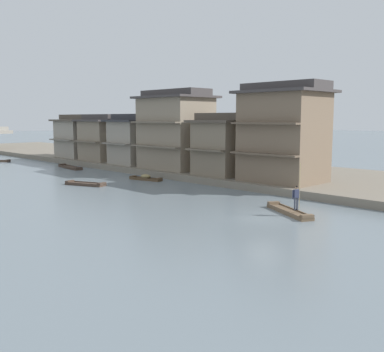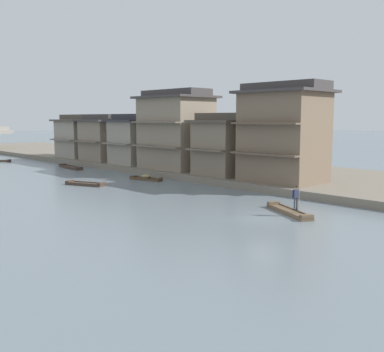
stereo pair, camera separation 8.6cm
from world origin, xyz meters
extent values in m
plane|color=slate|center=(0.00, 0.00, 0.00)|extent=(400.00, 400.00, 0.00)
cube|color=slate|center=(16.58, 30.00, 0.32)|extent=(18.00, 110.00, 0.64)
cube|color=brown|center=(2.37, -0.26, 0.11)|extent=(3.04, 4.66, 0.21)
cube|color=brown|center=(3.42, 1.72, 0.31)|extent=(0.89, 0.70, 0.19)
cube|color=brown|center=(1.33, -2.25, 0.31)|extent=(0.89, 0.70, 0.19)
cube|color=brown|center=(2.00, -0.07, 0.25)|extent=(2.07, 3.83, 0.08)
cube|color=brown|center=(2.74, -0.46, 0.25)|extent=(2.07, 3.83, 0.08)
cube|color=black|center=(1.90, -0.97, 0.43)|extent=(0.18, 0.24, 0.05)
cylinder|color=#333847|center=(1.88, -1.01, 0.84)|extent=(0.11, 0.11, 0.78)
cube|color=black|center=(2.06, -1.04, 0.43)|extent=(0.18, 0.24, 0.05)
cylinder|color=#333847|center=(2.04, -1.08, 0.84)|extent=(0.11, 0.11, 0.78)
cube|color=#2D334C|center=(1.96, -1.04, 1.49)|extent=(0.37, 0.31, 0.52)
cylinder|color=#2D334C|center=(1.79, -0.90, 1.42)|extent=(0.08, 0.08, 0.56)
cylinder|color=#2D334C|center=(2.18, -1.07, 1.42)|extent=(0.08, 0.08, 0.56)
sphere|color=#A37A5B|center=(1.96, -1.04, 1.89)|extent=(0.20, 0.20, 0.20)
sphere|color=black|center=(1.96, -1.05, 1.91)|extent=(0.18, 0.18, 0.18)
cylinder|color=tan|center=(2.28, -1.07, 1.94)|extent=(0.04, 0.04, 3.00)
cube|color=brown|center=(5.59, 19.04, 0.09)|extent=(1.67, 3.74, 0.18)
cube|color=brown|center=(5.21, 20.66, 0.27)|extent=(0.84, 0.53, 0.16)
cube|color=brown|center=(5.97, 17.42, 0.27)|extent=(0.84, 0.53, 0.16)
cube|color=brown|center=(5.21, 18.95, 0.22)|extent=(0.80, 3.07, 0.08)
cube|color=brown|center=(5.97, 19.13, 0.22)|extent=(0.80, 3.07, 0.08)
ellipsoid|color=olive|center=(5.59, 19.04, 0.40)|extent=(1.01, 1.24, 0.43)
cube|color=#423328|center=(3.26, 47.86, 0.28)|extent=(0.79, 0.79, 0.17)
cube|color=#423328|center=(-0.66, 20.22, 0.09)|extent=(2.49, 4.11, 0.19)
cube|color=#423328|center=(0.01, 18.51, 0.27)|extent=(1.05, 0.70, 0.17)
cube|color=#423328|center=(-1.34, 21.93, 0.27)|extent=(1.05, 0.70, 0.17)
cube|color=#423328|center=(-0.19, 20.41, 0.23)|extent=(1.36, 3.27, 0.08)
cube|color=#423328|center=(-1.14, 20.03, 0.23)|extent=(1.36, 3.27, 0.08)
cube|color=#423328|center=(5.51, 34.21, 0.10)|extent=(1.68, 5.63, 0.20)
cube|color=#423328|center=(5.83, 36.82, 0.30)|extent=(0.94, 0.47, 0.18)
cube|color=#423328|center=(5.19, 31.61, 0.30)|extent=(0.94, 0.47, 0.18)
cube|color=#423328|center=(5.05, 34.27, 0.24)|extent=(0.70, 5.02, 0.08)
cube|color=#423328|center=(5.97, 34.16, 0.24)|extent=(0.70, 5.02, 0.08)
cube|color=#75604C|center=(11.07, 6.27, 4.54)|extent=(5.16, 6.70, 7.80)
cube|color=brown|center=(8.14, 6.27, 3.24)|extent=(0.70, 6.70, 0.16)
cube|color=brown|center=(8.14, 6.27, 5.84)|extent=(0.70, 6.70, 0.16)
cube|color=#3D3838|center=(11.07, 6.27, 8.56)|extent=(6.06, 7.60, 0.24)
cube|color=#3D3838|center=(11.07, 6.27, 9.03)|extent=(3.10, 7.60, 0.70)
cube|color=#7F705B|center=(11.04, 13.18, 3.24)|extent=(5.09, 4.68, 5.20)
cube|color=brown|center=(8.14, 13.18, 3.24)|extent=(0.70, 4.68, 0.16)
cube|color=#4C4238|center=(11.04, 13.18, 5.96)|extent=(5.99, 5.58, 0.24)
cube|color=#4C4238|center=(11.04, 13.18, 6.43)|extent=(3.06, 5.58, 0.70)
cube|color=gray|center=(11.18, 20.68, 4.54)|extent=(5.37, 7.43, 7.80)
cube|color=#6E6151|center=(8.14, 20.68, 3.24)|extent=(0.70, 7.43, 0.16)
cube|color=#6E6151|center=(8.14, 20.68, 5.84)|extent=(0.70, 7.43, 0.16)
cube|color=#3D3838|center=(11.18, 20.68, 8.56)|extent=(6.27, 8.33, 0.24)
cube|color=#3D3838|center=(11.18, 20.68, 9.03)|extent=(3.22, 8.33, 0.70)
cube|color=gray|center=(11.05, 27.99, 3.24)|extent=(5.12, 4.91, 5.20)
cube|color=gray|center=(8.14, 27.99, 3.24)|extent=(0.70, 4.91, 0.16)
cube|color=#2D2D33|center=(11.05, 27.99, 5.96)|extent=(6.02, 5.81, 0.24)
cube|color=#2D2D33|center=(11.05, 27.99, 6.43)|extent=(3.07, 5.81, 0.70)
cube|color=gray|center=(10.97, 34.71, 3.24)|extent=(4.96, 5.52, 5.20)
cube|color=#6E6151|center=(8.14, 34.71, 3.24)|extent=(0.70, 5.52, 0.16)
cube|color=#3D3838|center=(10.97, 34.71, 5.96)|extent=(5.86, 6.42, 0.24)
cube|color=#3D3838|center=(10.97, 34.71, 6.43)|extent=(2.98, 6.42, 0.70)
cube|color=gray|center=(11.46, 41.29, 3.24)|extent=(5.95, 5.71, 5.20)
cube|color=gray|center=(8.14, 41.29, 3.24)|extent=(0.70, 5.71, 0.16)
cube|color=#4C4238|center=(11.46, 41.29, 5.96)|extent=(6.85, 6.61, 0.24)
cube|color=#4C4238|center=(11.46, 41.29, 6.43)|extent=(3.57, 6.61, 0.70)
camera|label=1|loc=(-22.50, -16.63, 6.28)|focal=41.90mm
camera|label=2|loc=(-22.43, -16.69, 6.28)|focal=41.90mm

